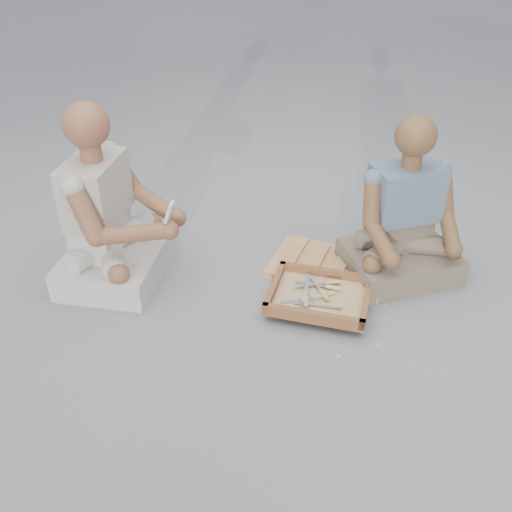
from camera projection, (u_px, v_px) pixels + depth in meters
The scene contains 27 objects.
ground at pixel (256, 327), 2.58m from camera, with size 60.00×60.00×0.00m, color gray.
carved_panel at pixel (329, 267), 2.94m from camera, with size 0.59×0.39×0.04m, color #A3693F.
tool_tray at pixel (319, 296), 2.67m from camera, with size 0.54×0.47×0.06m.
chisel_0 at pixel (306, 300), 2.62m from camera, with size 0.10×0.21×0.02m.
chisel_1 at pixel (328, 283), 2.73m from camera, with size 0.18×0.15×0.02m.
chisel_2 at pixel (329, 287), 2.71m from camera, with size 0.22×0.07×0.02m.
chisel_3 at pixel (315, 298), 2.65m from camera, with size 0.18×0.16×0.02m.
chisel_4 at pixel (329, 306), 2.59m from camera, with size 0.21×0.09×0.02m.
chisel_5 at pixel (304, 296), 2.65m from camera, with size 0.09×0.21×0.02m.
chisel_6 at pixel (324, 296), 2.66m from camera, with size 0.12×0.20×0.02m.
chisel_7 at pixel (323, 293), 2.66m from camera, with size 0.18×0.15×0.02m.
wood_chip_0 at pixel (347, 292), 2.79m from camera, with size 0.02×0.01×0.00m, color #DAC480.
wood_chip_1 at pixel (404, 287), 2.82m from camera, with size 0.02×0.01×0.00m, color #DAC480.
wood_chip_2 at pixel (339, 357), 2.41m from camera, with size 0.02×0.01×0.00m, color #DAC480.
wood_chip_3 at pixel (324, 291), 2.80m from camera, with size 0.02×0.01×0.00m, color #DAC480.
wood_chip_4 at pixel (410, 292), 2.79m from camera, with size 0.02×0.01×0.00m, color #DAC480.
wood_chip_5 at pixel (377, 344), 2.48m from camera, with size 0.02×0.01×0.00m, color #DAC480.
wood_chip_6 at pixel (301, 277), 2.89m from camera, with size 0.02×0.01×0.00m, color #DAC480.
wood_chip_7 at pixel (293, 316), 2.64m from camera, with size 0.02×0.01×0.00m, color #DAC480.
wood_chip_8 at pixel (357, 314), 2.65m from camera, with size 0.02×0.01×0.00m, color #DAC480.
wood_chip_9 at pixel (340, 284), 2.85m from camera, with size 0.02×0.01×0.00m, color #DAC480.
wood_chip_10 at pixel (293, 311), 2.67m from camera, with size 0.02×0.01×0.00m, color #DAC480.
wood_chip_11 at pixel (360, 270), 2.95m from camera, with size 0.02×0.01×0.00m, color #DAC480.
wood_chip_12 at pixel (385, 306), 2.70m from camera, with size 0.02×0.01×0.00m, color #DAC480.
craftsman at pixel (110, 222), 2.76m from camera, with size 0.68×0.70×0.90m.
companion at pixel (404, 225), 2.79m from camera, with size 0.67×0.67×0.82m.
mobile_phone at pixel (169, 212), 2.59m from camera, with size 0.06×0.06×0.11m.
Camera 1 is at (0.98, -1.71, 1.69)m, focal length 40.00 mm.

